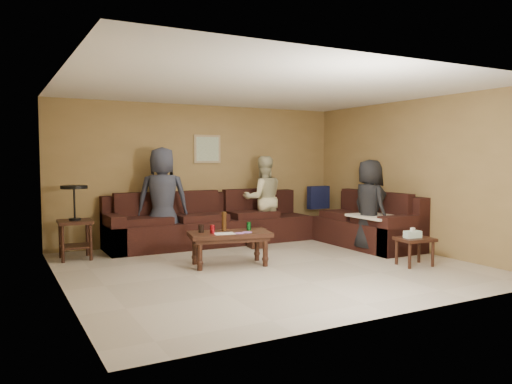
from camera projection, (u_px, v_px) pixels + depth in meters
room at (269, 149)px, 6.97m from camera, size 5.60×5.50×2.50m
sectional_sofa at (266, 227)px, 8.78m from camera, size 4.65×2.90×0.97m
coffee_table at (229, 237)px, 7.13m from camera, size 1.24×0.80×0.76m
end_table_left at (75, 221)px, 7.55m from camera, size 0.51×0.51×1.12m
side_table_right at (414, 241)px, 7.11m from camera, size 0.54×0.47×0.55m
waste_bin at (257, 238)px, 8.55m from camera, size 0.31×0.31×0.33m
wall_art at (207, 149)px, 9.19m from camera, size 0.52×0.04×0.52m
person_left at (163, 199)px, 8.33m from camera, size 0.96×0.76×1.72m
person_middle at (263, 199)px, 9.22m from camera, size 0.87×0.73×1.57m
person_right at (370, 206)px, 8.18m from camera, size 0.52×0.77×1.51m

